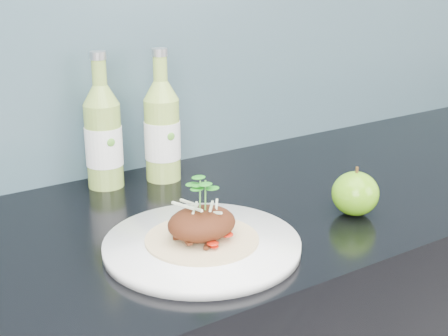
{
  "coord_description": "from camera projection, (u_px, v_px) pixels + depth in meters",
  "views": [
    {
      "loc": [
        -0.51,
        0.84,
        1.33
      ],
      "look_at": [
        0.02,
        1.64,
        1.0
      ],
      "focal_mm": 50.0,
      "sensor_mm": 36.0,
      "label": 1
    }
  ],
  "objects": [
    {
      "name": "dinner_plate",
      "position": [
        202.0,
        245.0,
        0.95
      ],
      "size": [
        0.39,
        0.39,
        0.02
      ],
      "color": "white",
      "rests_on": "kitchen_counter"
    },
    {
      "name": "pork_taco",
      "position": [
        202.0,
        222.0,
        0.94
      ],
      "size": [
        0.17,
        0.17,
        0.1
      ],
      "color": "tan",
      "rests_on": "dinner_plate"
    },
    {
      "name": "green_apple",
      "position": [
        355.0,
        194.0,
        1.07
      ],
      "size": [
        0.11,
        0.11,
        0.09
      ],
      "rotation": [
        0.0,
        0.0,
        0.43
      ],
      "color": "#538C0F",
      "rests_on": "kitchen_counter"
    },
    {
      "name": "cider_bottle_left",
      "position": [
        103.0,
        137.0,
        1.18
      ],
      "size": [
        0.08,
        0.08,
        0.26
      ],
      "rotation": [
        0.0,
        0.0,
        -0.13
      ],
      "color": "#85A645",
      "rests_on": "kitchen_counter"
    },
    {
      "name": "cider_bottle_right",
      "position": [
        162.0,
        131.0,
        1.22
      ],
      "size": [
        0.08,
        0.08,
        0.26
      ],
      "rotation": [
        0.0,
        0.0,
        -0.14
      ],
      "color": "#94B54B",
      "rests_on": "kitchen_counter"
    }
  ]
}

